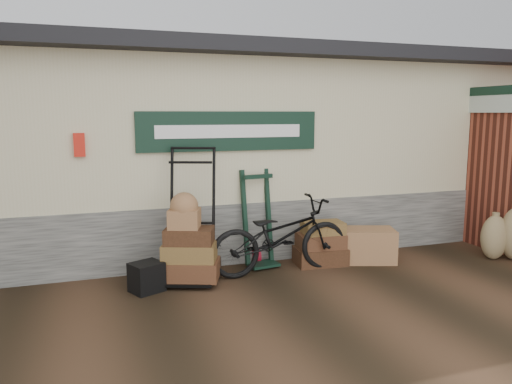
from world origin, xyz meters
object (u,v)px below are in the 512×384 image
Objects in this scene: porter_trolley at (191,214)px; green_barrow at (258,218)px; wicker_hamper at (368,245)px; bicycle at (281,232)px; suitcase_stack at (321,243)px; black_trunk at (147,277)px.

green_barrow is (1.04, 0.32, -0.20)m from porter_trolley.
green_barrow is at bearing 38.44° from porter_trolley.
green_barrow is 1.84× the size of wicker_hamper.
bicycle is (-1.45, -0.09, 0.34)m from wicker_hamper.
green_barrow is at bearing 167.57° from wicker_hamper.
green_barrow reaches higher than wicker_hamper.
bicycle is at bearing -165.32° from suitcase_stack.
black_trunk is 0.18× the size of bicycle.
suitcase_stack reaches higher than wicker_hamper.
bicycle is at bearing 15.39° from porter_trolley.
black_trunk is (-0.63, -0.26, -0.71)m from porter_trolley.
suitcase_stack is (0.88, -0.26, -0.37)m from green_barrow.
porter_trolley is 2.46× the size of suitcase_stack.
porter_trolley reaches higher than black_trunk.
suitcase_stack is at bearing -25.10° from green_barrow.
bicycle reaches higher than suitcase_stack.
suitcase_stack is at bearing 172.65° from wicker_hamper.
porter_trolley is 0.99m from black_trunk.
wicker_hamper is (0.74, -0.10, -0.08)m from suitcase_stack.
green_barrow is 1.85m from black_trunk.
porter_trolley is 2.00m from suitcase_stack.
black_trunk is at bearing -169.19° from green_barrow.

